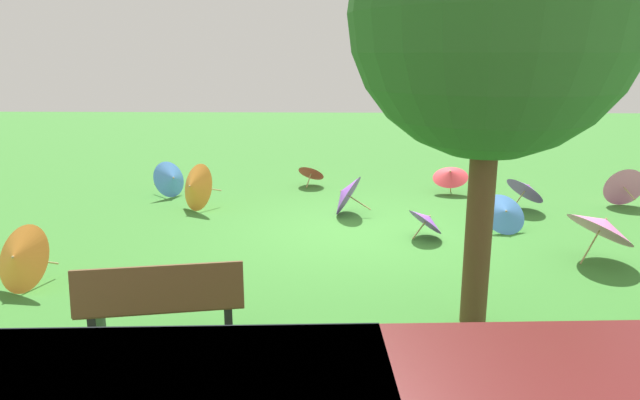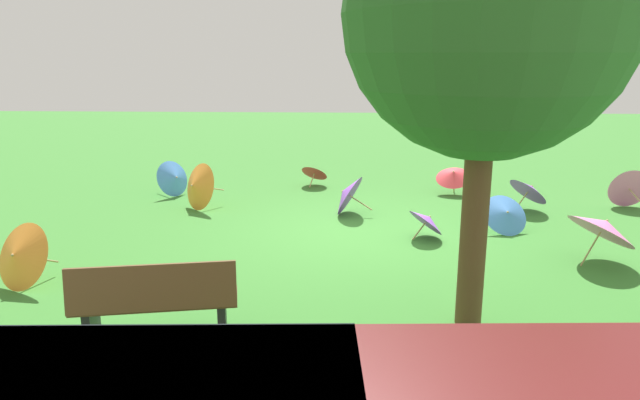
{
  "view_description": "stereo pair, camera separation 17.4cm",
  "coord_description": "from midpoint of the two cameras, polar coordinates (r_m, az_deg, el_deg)",
  "views": [
    {
      "loc": [
        0.46,
        9.09,
        2.84
      ],
      "look_at": [
        0.7,
        0.25,
        0.6
      ],
      "focal_mm": 32.42,
      "sensor_mm": 36.0,
      "label": 1
    },
    {
      "loc": [
        0.29,
        9.09,
        2.84
      ],
      "look_at": [
        0.7,
        0.25,
        0.6
      ],
      "focal_mm": 32.42,
      "sensor_mm": 36.0,
      "label": 2
    }
  ],
  "objects": [
    {
      "name": "parasol_blue_1",
      "position": [
        9.9,
        17.29,
        -1.21
      ],
      "size": [
        0.87,
        0.75,
        0.64
      ],
      "color": "tan",
      "rests_on": "ground"
    },
    {
      "name": "park_bench",
      "position": [
        5.98,
        -16.18,
        -9.81
      ],
      "size": [
        1.66,
        0.77,
        0.9
      ],
      "color": "brown",
      "rests_on": "ground"
    },
    {
      "name": "parasol_red_3",
      "position": [
        12.76,
        -1.22,
        2.8
      ],
      "size": [
        0.75,
        0.72,
        0.54
      ],
      "color": "tan",
      "rests_on": "ground"
    },
    {
      "name": "parasol_red_0",
      "position": [
        12.27,
        12.35,
        2.49
      ],
      "size": [
        0.92,
        0.92,
        0.65
      ],
      "color": "tan",
      "rests_on": "ground"
    },
    {
      "name": "parasol_orange_1",
      "position": [
        8.03,
        -28.18,
        -5.06
      ],
      "size": [
        1.0,
        0.92,
        0.85
      ],
      "color": "tan",
      "rests_on": "ground"
    },
    {
      "name": "parasol_purple_0",
      "position": [
        9.27,
        10.02,
        -1.89
      ],
      "size": [
        0.75,
        0.79,
        0.56
      ],
      "color": "tan",
      "rests_on": "ground"
    },
    {
      "name": "parasol_orange_0",
      "position": [
        10.97,
        -12.79,
        1.29
      ],
      "size": [
        0.93,
        0.93,
        0.91
      ],
      "color": "tan",
      "rests_on": "ground"
    },
    {
      "name": "parasol_blue_0",
      "position": [
        12.18,
        -14.88,
        2.06
      ],
      "size": [
        0.83,
        0.84,
        0.76
      ],
      "color": "tan",
      "rests_on": "ground"
    },
    {
      "name": "parasol_pink_1",
      "position": [
        12.47,
        27.33,
        1.28
      ],
      "size": [
        0.78,
        0.71,
        0.79
      ],
      "color": "tan",
      "rests_on": "ground"
    },
    {
      "name": "ground",
      "position": [
        9.53,
        3.72,
        -3.16
      ],
      "size": [
        40.0,
        40.0,
        0.0
      ],
      "primitive_type": "plane",
      "color": "#387A2D"
    },
    {
      "name": "parasol_pink_0",
      "position": [
        8.88,
        25.63,
        -2.23
      ],
      "size": [
        1.19,
        1.21,
        0.86
      ],
      "color": "tan",
      "rests_on": "ground"
    },
    {
      "name": "parasol_purple_2",
      "position": [
        11.36,
        19.32,
        1.11
      ],
      "size": [
        0.93,
        0.97,
        0.72
      ],
      "color": "tan",
      "rests_on": "ground"
    },
    {
      "name": "parasol_purple_1",
      "position": [
        10.45,
        1.99,
        0.66
      ],
      "size": [
        0.85,
        0.93,
        0.79
      ],
      "color": "tan",
      "rests_on": "ground"
    },
    {
      "name": "shade_tree",
      "position": [
        6.02,
        15.97,
        17.12
      ],
      "size": [
        2.82,
        2.82,
        4.63
      ],
      "color": "brown",
      "rests_on": "ground"
    }
  ]
}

